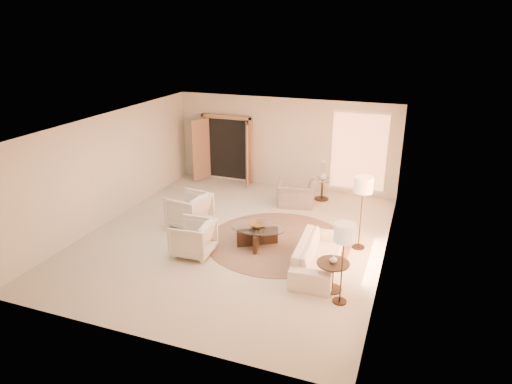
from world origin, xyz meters
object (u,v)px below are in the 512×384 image
(coffee_table, at_px, (257,234))
(bowl, at_px, (257,225))
(armchair_right, at_px, (193,236))
(end_table, at_px, (333,271))
(armchair_left, at_px, (189,208))
(floor_lamp_far, at_px, (344,236))
(accent_chair, at_px, (296,190))
(side_vase, at_px, (323,175))
(side_table, at_px, (322,187))
(floor_lamp_near, at_px, (363,188))
(end_vase, at_px, (333,259))
(sofa, at_px, (318,255))

(coffee_table, bearing_deg, bowl, -90.00)
(armchair_right, relative_size, end_table, 1.37)
(armchair_left, height_order, floor_lamp_far, floor_lamp_far)
(accent_chair, height_order, floor_lamp_far, floor_lamp_far)
(armchair_right, xyz_separation_m, floor_lamp_far, (3.45, -0.74, 0.93))
(end_table, bearing_deg, coffee_table, 147.64)
(floor_lamp_far, height_order, side_vase, floor_lamp_far)
(accent_chair, distance_m, bowl, 2.73)
(floor_lamp_far, bearing_deg, bowl, 143.82)
(coffee_table, distance_m, side_table, 3.52)
(side_vase, bearing_deg, floor_lamp_far, -73.74)
(floor_lamp_far, bearing_deg, accent_chair, 115.48)
(armchair_right, relative_size, floor_lamp_near, 0.50)
(armchair_right, relative_size, accent_chair, 0.84)
(end_vase, distance_m, side_vase, 4.88)
(armchair_right, relative_size, bowl, 2.29)
(accent_chair, xyz_separation_m, floor_lamp_near, (2.08, -2.02, 1.02))
(end_table, distance_m, end_vase, 0.26)
(armchair_left, distance_m, end_vase, 4.40)
(floor_lamp_near, bearing_deg, coffee_table, -162.66)
(end_table, xyz_separation_m, side_vase, (-1.25, 4.72, 0.34))
(armchair_left, height_order, bowl, armchair_left)
(armchair_right, bearing_deg, floor_lamp_far, 74.84)
(armchair_right, bearing_deg, armchair_left, -151.67)
(armchair_left, distance_m, coffee_table, 2.08)
(bowl, bearing_deg, armchair_right, -143.18)
(side_vase, bearing_deg, coffee_table, -102.59)
(side_table, xyz_separation_m, side_vase, (0.00, 0.00, 0.36))
(sofa, height_order, end_vase, end_vase)
(side_table, relative_size, floor_lamp_near, 0.37)
(accent_chair, bearing_deg, coffee_table, 74.60)
(side_table, relative_size, end_vase, 4.12)
(armchair_right, xyz_separation_m, end_vase, (3.23, -0.38, 0.24))
(end_vase, height_order, side_vase, side_vase)
(coffee_table, bearing_deg, floor_lamp_far, -36.18)
(armchair_left, relative_size, coffee_table, 0.56)
(floor_lamp_far, distance_m, bowl, 2.91)
(armchair_left, distance_m, end_table, 4.39)
(coffee_table, relative_size, side_table, 2.66)
(armchair_left, bearing_deg, bowl, 87.66)
(armchair_right, relative_size, side_table, 1.38)
(sofa, distance_m, floor_lamp_near, 1.84)
(accent_chair, distance_m, floor_lamp_far, 4.93)
(armchair_left, height_order, end_vase, armchair_left)
(bowl, bearing_deg, accent_chair, 86.52)
(armchair_left, bearing_deg, side_vase, 146.93)
(armchair_left, xyz_separation_m, accent_chair, (2.19, 2.29, -0.02))
(side_table, distance_m, bowl, 3.52)
(floor_lamp_near, xyz_separation_m, bowl, (-2.25, -0.70, -0.96))
(accent_chair, height_order, bowl, accent_chair)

